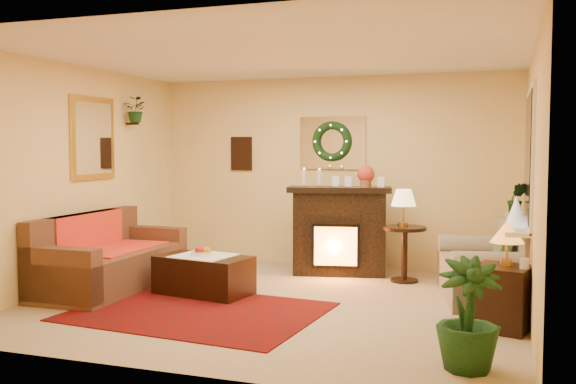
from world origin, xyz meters
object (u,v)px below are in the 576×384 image
(side_table_round, at_px, (404,255))
(coffee_table, at_px, (204,276))
(sofa, at_px, (112,252))
(fireplace, at_px, (339,232))
(end_table_square, at_px, (502,300))
(loveseat, at_px, (484,261))

(side_table_round, bearing_deg, coffee_table, -144.74)
(sofa, bearing_deg, fireplace, 35.39)
(end_table_square, xyz_separation_m, coffee_table, (-3.16, 0.36, -0.06))
(fireplace, bearing_deg, side_table_round, -21.91)
(fireplace, relative_size, side_table_round, 1.72)
(sofa, xyz_separation_m, fireplace, (2.30, 1.64, 0.12))
(fireplace, xyz_separation_m, side_table_round, (0.86, -0.15, -0.23))
(sofa, distance_m, fireplace, 2.83)
(side_table_round, distance_m, coffee_table, 2.46)
(end_table_square, relative_size, coffee_table, 0.56)
(sofa, xyz_separation_m, coffee_table, (1.14, 0.07, -0.22))
(loveseat, distance_m, end_table_square, 1.18)
(side_table_round, relative_size, coffee_table, 0.66)
(sofa, relative_size, fireplace, 1.74)
(loveseat, relative_size, side_table_round, 2.12)
(fireplace, distance_m, loveseat, 1.97)
(sofa, distance_m, loveseat, 4.19)
(coffee_table, bearing_deg, sofa, -166.64)
(fireplace, distance_m, side_table_round, 0.90)
(loveseat, distance_m, side_table_round, 1.14)
(fireplace, xyz_separation_m, loveseat, (1.80, -0.78, -0.13))
(loveseat, bearing_deg, end_table_square, -91.80)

